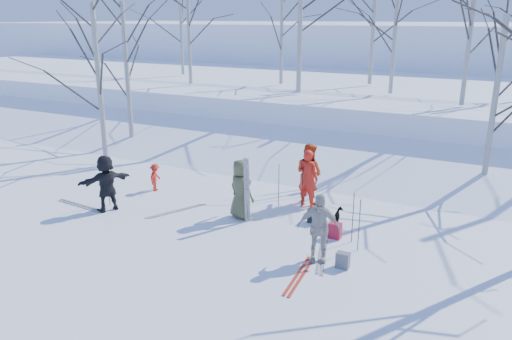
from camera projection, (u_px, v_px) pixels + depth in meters
The scene contains 36 objects.
ground at pixel (230, 230), 13.54m from camera, with size 120.00×120.00×0.00m, color white.
snow_ramp at pixel (321, 162), 19.43m from camera, with size 70.00×9.50×1.40m, color white.
snow_plateau at pixel (385, 103), 27.65m from camera, with size 70.00×18.00×2.20m, color white.
far_hill at pixel (443, 58), 45.14m from camera, with size 90.00×30.00×6.00m, color white.
skier_olive_center at pixel (241, 189), 14.14m from camera, with size 0.85×0.55×1.73m, color #484B2D.
skier_red_north at pixel (308, 178), 14.99m from camera, with size 0.65×0.43×1.78m, color red.
skier_redor_behind at pixel (309, 173), 15.34m from camera, with size 0.91×0.71×1.87m, color #C3390F.
skier_red_seated at pixel (155, 177), 16.50m from camera, with size 0.59×0.34×0.92m, color red.
skier_cream_east at pixel (318, 228), 11.61m from camera, with size 0.99×0.41×1.68m, color beige.
skier_grey_west at pixel (106, 183), 14.71m from camera, with size 1.58×0.50×1.70m, color black.
dog at pixel (339, 217), 13.87m from camera, with size 0.24×0.53×0.45m, color black.
upright_ski_left at pixel (245, 190), 13.78m from camera, with size 0.07×0.02×1.90m, color silver.
upright_ski_right at pixel (248, 190), 13.79m from camera, with size 0.07×0.02×1.90m, color silver.
ski_pair_a at pixel (176, 211), 14.84m from camera, with size 1.00×1.80×0.02m, color silver, non-canonical shape.
ski_pair_b at pixel (80, 205), 15.28m from camera, with size 1.91×0.36×0.02m, color silver, non-canonical shape.
ski_pair_c at pixel (322, 256), 12.06m from camera, with size 0.72×1.88×0.02m, color silver, non-canonical shape.
ski_pair_d at pixel (299, 276), 11.13m from camera, with size 0.38×1.91×0.02m, color #A52817, non-canonical shape.
ski_pole_a at pixel (353, 218), 12.63m from camera, with size 0.02×0.02×1.34m, color black.
ski_pole_b at pixel (302, 186), 15.01m from camera, with size 0.02×0.02×1.34m, color black.
ski_pole_c at pixel (359, 225), 12.18m from camera, with size 0.02×0.02×1.34m, color black.
ski_pole_d at pixel (108, 185), 15.13m from camera, with size 0.02×0.02×1.34m, color black.
ski_pole_e at pixel (279, 185), 15.07m from camera, with size 0.02×0.02×1.34m, color black.
ski_pole_f at pixel (113, 188), 14.81m from camera, with size 0.02×0.02×1.34m, color black.
backpack_red at pixel (335, 231), 12.99m from camera, with size 0.32×0.22×0.42m, color #A3192D.
backpack_grey at pixel (343, 260), 11.45m from camera, with size 0.30×0.20×0.38m, color #585960.
backpack_dark at pixel (314, 216), 13.98m from camera, with size 0.34×0.24×0.40m, color black.
birch_plateau_b at pixel (189, 27), 25.32m from camera, with size 4.58×4.58×5.69m, color silver, non-canonical shape.
birch_plateau_c at pixel (181, 29), 29.65m from camera, with size 4.34×4.34×5.34m, color silver, non-canonical shape.
birch_plateau_d at pixel (373, 24), 25.17m from camera, with size 4.77×4.77×5.96m, color silver, non-canonical shape.
birch_plateau_e at pixel (395, 38), 22.08m from camera, with size 4.06×4.06×4.94m, color silver, non-canonical shape.
birch_plateau_f at pixel (301, 5), 21.98m from camera, with size 5.97×5.97×7.68m, color silver, non-canonical shape.
birch_plateau_i at pixel (470, 34), 18.96m from camera, with size 4.41×4.41×5.44m, color silver, non-canonical shape.
birch_plateau_j at pixel (282, 36), 25.42m from camera, with size 3.95×3.95×4.79m, color silver, non-canonical shape.
birch_edge_a at pixel (100, 87), 18.58m from camera, with size 4.84×4.84×6.06m, color silver, non-canonical shape.
birch_edge_d at pixel (127, 77), 21.23m from camera, with size 4.91×4.91×6.15m, color silver, non-canonical shape.
birch_edge_e at pixel (494, 108), 15.53m from camera, with size 4.55×4.55×5.64m, color silver, non-canonical shape.
Camera 1 is at (6.40, -10.72, 5.54)m, focal length 35.00 mm.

